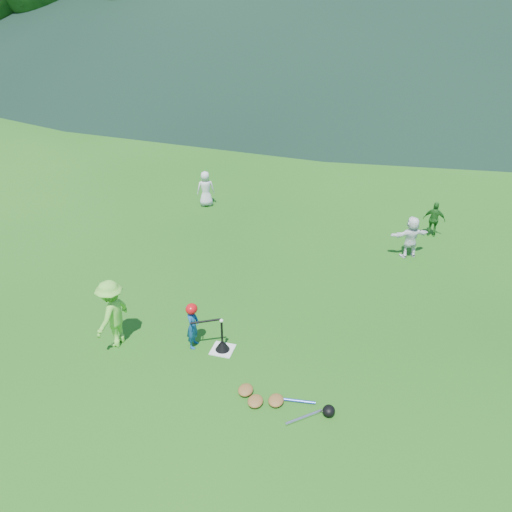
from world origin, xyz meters
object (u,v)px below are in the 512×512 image
(home_plate, at_px, (223,350))
(adult_coach, at_px, (112,314))
(batting_tee, at_px, (222,345))
(equipment_pile, at_px, (276,401))
(fielder_d, at_px, (411,237))
(fielder_a, at_px, (206,189))
(batter_child, at_px, (193,326))
(fielder_c, at_px, (434,219))

(home_plate, relative_size, adult_coach, 0.30)
(batting_tee, bearing_deg, equipment_pile, -39.14)
(fielder_d, relative_size, equipment_pile, 0.66)
(fielder_d, distance_m, batting_tee, 6.38)
(fielder_a, xyz_separation_m, batting_tee, (3.09, -7.13, -0.47))
(home_plate, distance_m, fielder_a, 7.80)
(home_plate, bearing_deg, batting_tee, 0.00)
(home_plate, distance_m, adult_coach, 2.35)
(home_plate, relative_size, equipment_pile, 0.25)
(batter_child, bearing_deg, fielder_a, 15.03)
(batter_child, xyz_separation_m, fielder_d, (4.21, 5.28, 0.09))
(home_plate, xyz_separation_m, fielder_c, (4.25, 6.78, 0.52))
(fielder_d, distance_m, equipment_pile, 6.79)
(home_plate, relative_size, fielder_c, 0.42)
(fielder_c, xyz_separation_m, fielder_d, (-0.66, -1.53, 0.06))
(fielder_d, bearing_deg, batter_child, 23.76)
(fielder_a, bearing_deg, fielder_c, 150.59)
(home_plate, xyz_separation_m, fielder_a, (-3.09, 7.13, 0.59))
(fielder_a, relative_size, fielder_c, 1.12)
(batter_child, height_order, batting_tee, batter_child)
(fielder_d, bearing_deg, fielder_c, -140.94)
(home_plate, xyz_separation_m, fielder_d, (3.59, 5.25, 0.58))
(fielder_c, bearing_deg, fielder_d, 73.73)
(home_plate, height_order, fielder_d, fielder_d)
(fielder_d, xyz_separation_m, equipment_pile, (-2.18, -6.41, -0.53))
(fielder_a, relative_size, fielder_d, 1.01)
(home_plate, bearing_deg, fielder_d, 55.62)
(fielder_c, bearing_deg, batting_tee, 64.91)
(batter_child, distance_m, batting_tee, 0.72)
(fielder_d, bearing_deg, adult_coach, 16.61)
(adult_coach, distance_m, fielder_c, 9.66)
(fielder_a, xyz_separation_m, equipment_pile, (4.50, -8.29, -0.53))
(adult_coach, distance_m, equipment_pile, 3.76)
(fielder_a, height_order, fielder_c, fielder_a)
(home_plate, distance_m, fielder_d, 6.39)
(fielder_c, height_order, equipment_pile, fielder_c)
(home_plate, bearing_deg, batter_child, -177.46)
(fielder_a, distance_m, batting_tee, 7.79)
(adult_coach, bearing_deg, fielder_d, 138.99)
(adult_coach, xyz_separation_m, equipment_pile, (3.62, -0.75, -0.68))
(home_plate, height_order, adult_coach, adult_coach)
(batter_child, distance_m, fielder_d, 6.76)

